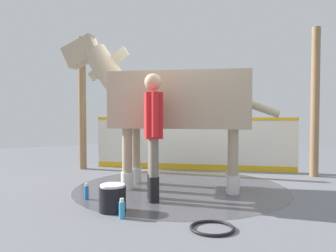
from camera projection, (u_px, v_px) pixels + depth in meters
The scene contains 11 objects.
ground_plane at pixel (190, 186), 5.68m from camera, with size 16.00×16.00×0.02m, color slate.
wet_patch at pixel (181, 188), 5.51m from camera, with size 3.44×3.44×0.00m, color #4C4C54.
barrier_wall at pixel (193, 145), 7.28m from camera, with size 3.19×2.96×1.12m.
roof_post_near at pixel (82, 103), 7.32m from camera, with size 0.16×0.16×2.83m, color olive.
roof_post_far at pixel (315, 102), 6.46m from camera, with size 0.16×0.16×2.83m, color olive.
horse at pixel (173, 102), 5.48m from camera, with size 2.74×2.56×2.52m.
handler at pixel (153, 127), 4.70m from camera, with size 0.41×0.64×1.76m.
wash_bucket at pixel (113, 198), 4.20m from camera, with size 0.33×0.33×0.34m.
bottle_shampoo at pixel (122, 209), 3.92m from camera, with size 0.07×0.07×0.24m.
bottle_spray at pixel (86, 192), 4.78m from camera, with size 0.06×0.06×0.23m.
hose_coil at pixel (212, 228), 3.56m from camera, with size 0.47×0.47×0.03m, color black.
Camera 1 is at (3.32, 4.57, 1.23)m, focal length 36.37 mm.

